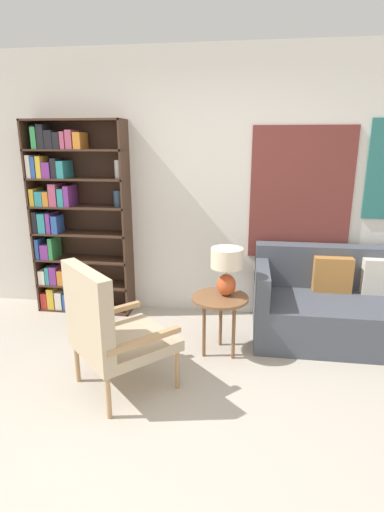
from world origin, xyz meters
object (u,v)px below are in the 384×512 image
Objects in this scene: armchair at (107,327)px; bookshelf at (70,222)px; table_lamp at (227,266)px; couch at (357,307)px; side_table at (220,303)px.

bookshelf is at bearing 122.09° from armchair.
bookshelf is 1.87m from table_lamp.
side_table is at bearing -158.74° from couch.
table_lamp is (0.05, 0.04, 0.33)m from side_table.
armchair is (0.90, -1.44, -0.46)m from bookshelf.
bookshelf is 3.01m from couch.
armchair is at bearing -138.30° from side_table.
couch is 4.59× the size of table_lamp.
armchair is at bearing -138.26° from table_lamp.
table_lamp is (0.81, 0.72, 0.27)m from armchair.
side_table is at bearing -24.71° from bookshelf.
armchair reaches higher than table_lamp.
armchair is at bearing -57.91° from bookshelf.
couch is 3.59× the size of side_table.
table_lamp is at bearing 42.35° from side_table.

